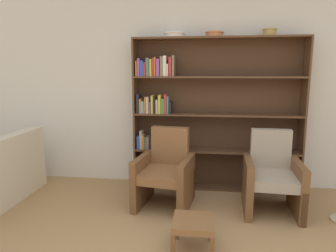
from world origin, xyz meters
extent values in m
cube|color=silver|center=(0.00, 2.64, 1.38)|extent=(12.00, 0.06, 2.75)
cube|color=brown|center=(-0.99, 2.45, 1.05)|extent=(0.03, 0.30, 2.10)
cube|color=brown|center=(1.29, 2.45, 1.05)|extent=(0.02, 0.30, 2.10)
cube|color=brown|center=(0.15, 2.45, 2.09)|extent=(2.26, 0.30, 0.03)
cube|color=brown|center=(0.15, 2.45, 0.01)|extent=(2.26, 0.30, 0.03)
cube|color=#492F1E|center=(0.15, 2.60, 1.05)|extent=(2.26, 0.01, 2.10)
cube|color=#7F6B4C|center=(-0.94, 2.39, 0.16)|extent=(0.04, 0.13, 0.26)
cube|color=#7F6B4C|center=(-0.89, 2.40, 0.16)|extent=(0.04, 0.15, 0.27)
cube|color=#B2A899|center=(-0.84, 2.38, 0.16)|extent=(0.04, 0.12, 0.27)
cube|color=gold|center=(-0.80, 2.41, 0.15)|extent=(0.02, 0.18, 0.25)
cube|color=#669EB2|center=(-0.76, 2.38, 0.12)|extent=(0.03, 0.12, 0.19)
cube|color=#994C99|center=(-0.74, 2.39, 0.15)|extent=(0.02, 0.14, 0.25)
cube|color=#4C756B|center=(-0.71, 2.40, 0.16)|extent=(0.03, 0.15, 0.26)
cube|color=#7F6B4C|center=(-0.67, 2.40, 0.11)|extent=(0.03, 0.16, 0.17)
cube|color=#388C47|center=(-0.63, 2.42, 0.15)|extent=(0.03, 0.19, 0.24)
cube|color=red|center=(-0.60, 2.39, 0.14)|extent=(0.02, 0.14, 0.24)
cube|color=#994C99|center=(-0.57, 2.39, 0.14)|extent=(0.02, 0.13, 0.24)
cube|color=#334CB2|center=(-0.53, 2.41, 0.16)|extent=(0.03, 0.18, 0.27)
cube|color=#7F6B4C|center=(-0.50, 2.41, 0.12)|extent=(0.02, 0.18, 0.19)
cube|color=brown|center=(0.15, 2.45, 0.55)|extent=(2.26, 0.30, 0.02)
cube|color=#334CB2|center=(-0.94, 2.40, 0.66)|extent=(0.04, 0.15, 0.19)
cube|color=#B2A899|center=(-0.90, 2.39, 0.69)|extent=(0.03, 0.13, 0.26)
cube|color=orange|center=(-0.87, 2.38, 0.66)|extent=(0.02, 0.12, 0.20)
cube|color=#4C756B|center=(-0.84, 2.42, 0.65)|extent=(0.02, 0.19, 0.18)
cube|color=#7F6B4C|center=(-0.81, 2.41, 0.65)|extent=(0.04, 0.18, 0.18)
cube|color=black|center=(-0.76, 2.39, 0.66)|extent=(0.04, 0.13, 0.18)
cube|color=black|center=(-0.73, 2.39, 0.70)|extent=(0.02, 0.13, 0.26)
cube|color=gold|center=(-0.70, 2.41, 0.68)|extent=(0.03, 0.17, 0.23)
cube|color=#994C99|center=(-0.66, 2.39, 0.67)|extent=(0.04, 0.14, 0.22)
cube|color=#7F6B4C|center=(-0.63, 2.42, 0.69)|extent=(0.02, 0.19, 0.25)
cube|color=red|center=(-0.60, 2.41, 0.66)|extent=(0.02, 0.17, 0.19)
cube|color=orange|center=(-0.57, 2.41, 0.68)|extent=(0.03, 0.16, 0.24)
cube|color=#B2A899|center=(-0.54, 2.40, 0.67)|extent=(0.02, 0.15, 0.22)
cube|color=brown|center=(0.15, 2.45, 1.06)|extent=(2.26, 0.30, 0.02)
cube|color=black|center=(-0.94, 2.41, 1.21)|extent=(0.04, 0.18, 0.27)
cube|color=orange|center=(-0.91, 2.39, 1.18)|extent=(0.02, 0.13, 0.20)
cube|color=#669EB2|center=(-0.87, 2.38, 1.16)|extent=(0.04, 0.12, 0.17)
cube|color=orange|center=(-0.84, 2.39, 1.19)|extent=(0.02, 0.13, 0.23)
cube|color=#B2A899|center=(-0.80, 2.40, 1.19)|extent=(0.04, 0.14, 0.23)
cube|color=#994C99|center=(-0.77, 2.40, 1.16)|extent=(0.02, 0.15, 0.16)
cube|color=gold|center=(-0.74, 2.42, 1.20)|extent=(0.03, 0.19, 0.25)
cube|color=black|center=(-0.71, 2.41, 1.19)|extent=(0.03, 0.17, 0.23)
cube|color=#B2A899|center=(-0.67, 2.42, 1.17)|extent=(0.03, 0.19, 0.19)
cube|color=gold|center=(-0.64, 2.39, 1.21)|extent=(0.03, 0.13, 0.26)
cube|color=#388C47|center=(-0.59, 2.41, 1.18)|extent=(0.04, 0.18, 0.21)
cube|color=red|center=(-0.55, 2.39, 1.21)|extent=(0.03, 0.13, 0.27)
cube|color=#4C756B|center=(-0.52, 2.39, 1.20)|extent=(0.02, 0.14, 0.24)
cube|color=black|center=(-0.49, 2.42, 1.16)|extent=(0.03, 0.20, 0.17)
cube|color=brown|center=(0.15, 2.45, 1.58)|extent=(2.26, 0.30, 0.02)
cube|color=orange|center=(-0.95, 2.39, 1.69)|extent=(0.02, 0.12, 0.20)
cube|color=#994C99|center=(-0.92, 2.39, 1.71)|extent=(0.03, 0.14, 0.24)
cube|color=#334CB2|center=(-0.88, 2.42, 1.69)|extent=(0.04, 0.18, 0.21)
cube|color=red|center=(-0.84, 2.41, 1.68)|extent=(0.02, 0.17, 0.19)
cube|color=#4C756B|center=(-0.80, 2.39, 1.71)|extent=(0.04, 0.13, 0.24)
cube|color=gold|center=(-0.75, 2.39, 1.70)|extent=(0.03, 0.14, 0.23)
cube|color=red|center=(-0.72, 2.41, 1.71)|extent=(0.02, 0.18, 0.24)
cube|color=orange|center=(-0.69, 2.39, 1.72)|extent=(0.02, 0.13, 0.26)
cube|color=#994C99|center=(-0.66, 2.41, 1.70)|extent=(0.04, 0.16, 0.23)
cube|color=#7F6B4C|center=(-0.60, 2.40, 1.72)|extent=(0.04, 0.15, 0.26)
cube|color=white|center=(-0.56, 2.42, 1.73)|extent=(0.04, 0.19, 0.27)
cube|color=white|center=(-0.53, 2.39, 1.67)|extent=(0.02, 0.14, 0.16)
cube|color=red|center=(-0.49, 2.39, 1.72)|extent=(0.03, 0.13, 0.25)
cube|color=#7F6B4C|center=(-0.45, 2.42, 1.73)|extent=(0.03, 0.19, 0.28)
cylinder|color=silver|center=(-0.44, 2.45, 2.13)|extent=(0.27, 0.27, 0.06)
torus|color=silver|center=(-0.44, 2.45, 2.16)|extent=(0.29, 0.29, 0.02)
cylinder|color=#C67547|center=(0.09, 2.45, 2.14)|extent=(0.23, 0.23, 0.06)
torus|color=#C67547|center=(0.09, 2.45, 2.16)|extent=(0.25, 0.25, 0.02)
cylinder|color=tan|center=(0.80, 2.45, 2.15)|extent=(0.16, 0.16, 0.09)
torus|color=tan|center=(0.80, 2.45, 2.19)|extent=(0.19, 0.19, 0.02)
cube|color=beige|center=(-2.43, 1.57, 0.66)|extent=(0.21, 1.48, 0.41)
cube|color=beige|center=(-2.82, 2.25, 0.31)|extent=(0.94, 0.14, 0.61)
cube|color=#4C6B4C|center=(-2.57, 1.77, 0.63)|extent=(0.18, 0.36, 0.37)
cube|color=brown|center=(-0.26, 1.41, 0.19)|extent=(0.08, 0.08, 0.38)
cube|color=brown|center=(-0.82, 1.50, 0.19)|extent=(0.08, 0.08, 0.38)
cube|color=brown|center=(-0.16, 2.02, 0.19)|extent=(0.08, 0.08, 0.38)
cube|color=brown|center=(-0.73, 2.10, 0.19)|extent=(0.08, 0.08, 0.38)
cube|color=brown|center=(-0.49, 1.76, 0.41)|extent=(0.57, 0.70, 0.12)
cube|color=brown|center=(-0.45, 2.03, 0.70)|extent=(0.49, 0.19, 0.51)
cube|color=brown|center=(-0.21, 1.71, 0.31)|extent=(0.18, 0.68, 0.62)
cube|color=brown|center=(-0.77, 1.80, 0.31)|extent=(0.18, 0.68, 0.62)
cube|color=brown|center=(1.06, 1.44, 0.19)|extent=(0.07, 0.07, 0.38)
cube|color=brown|center=(0.49, 1.47, 0.19)|extent=(0.07, 0.07, 0.38)
cube|color=brown|center=(1.09, 2.04, 0.19)|extent=(0.07, 0.07, 0.38)
cube|color=brown|center=(0.52, 2.08, 0.19)|extent=(0.07, 0.07, 0.38)
cube|color=tan|center=(0.79, 1.76, 0.41)|extent=(0.52, 0.67, 0.12)
cube|color=tan|center=(0.81, 2.04, 0.70)|extent=(0.49, 0.15, 0.51)
cube|color=brown|center=(1.07, 1.74, 0.31)|extent=(0.12, 0.68, 0.62)
cube|color=brown|center=(0.51, 1.77, 0.31)|extent=(0.12, 0.68, 0.62)
cube|color=brown|center=(-0.27, 1.03, 0.12)|extent=(0.04, 0.04, 0.24)
cube|color=brown|center=(0.08, 1.03, 0.12)|extent=(0.04, 0.04, 0.24)
cube|color=brown|center=(-0.27, 0.68, 0.12)|extent=(0.04, 0.04, 0.24)
cube|color=brown|center=(0.08, 0.68, 0.12)|extent=(0.04, 0.04, 0.24)
cube|color=brown|center=(-0.10, 0.85, 0.27)|extent=(0.38, 0.38, 0.06)
camera|label=1|loc=(-0.01, -1.71, 1.63)|focal=32.00mm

